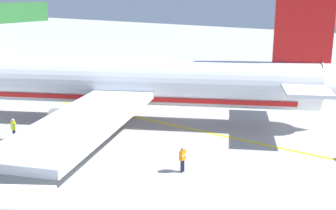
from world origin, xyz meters
name	(u,v)px	position (x,y,z in m)	size (l,w,h in m)	color
airliner_foreground	(103,82)	(27.11, 22.60, 3.39)	(32.58, 38.55, 11.90)	silver
crew_marshaller	(183,157)	(21.95, 11.21, 0.95)	(0.63, 0.24, 1.61)	#191E33
crew_loader_left	(14,128)	(19.56, 24.62, 0.99)	(0.31, 0.62, 1.67)	#191E33
apron_guide_line	(163,123)	(29.38, 18.10, 0.01)	(0.30, 60.00, 0.01)	yellow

